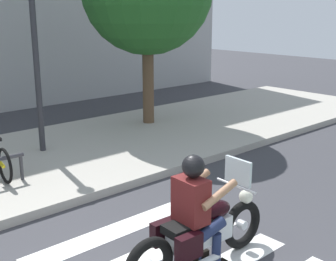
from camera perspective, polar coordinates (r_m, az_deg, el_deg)
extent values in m
cube|color=white|center=(5.96, -1.68, -15.03)|extent=(2.80, 0.40, 0.01)
cube|color=white|center=(6.52, -6.34, -12.32)|extent=(2.80, 0.40, 0.01)
torus|color=black|center=(5.99, 9.31, -11.62)|extent=(0.65, 0.14, 0.65)
cylinder|color=silver|center=(5.99, 9.31, -11.62)|extent=(0.12, 0.10, 0.12)
cube|color=silver|center=(5.44, 4.03, -12.69)|extent=(0.83, 0.31, 0.28)
ellipsoid|color=black|center=(5.47, 5.66, -9.98)|extent=(0.53, 0.30, 0.22)
cube|color=black|center=(5.25, 2.39, -11.93)|extent=(0.57, 0.30, 0.10)
cube|color=black|center=(5.35, -0.58, -12.67)|extent=(0.32, 0.13, 0.28)
cube|color=black|center=(5.06, 2.66, -14.45)|extent=(0.32, 0.13, 0.28)
cylinder|color=silver|center=(5.65, 8.55, -6.89)|extent=(0.06, 0.62, 0.03)
sphere|color=white|center=(5.87, 9.79, -8.22)|extent=(0.18, 0.18, 0.18)
cube|color=silver|center=(5.61, 8.83, -5.11)|extent=(0.06, 0.40, 0.32)
cube|color=#591919|center=(5.15, 2.89, -8.77)|extent=(0.28, 0.41, 0.52)
sphere|color=black|center=(5.02, 3.21, -4.50)|extent=(0.26, 0.26, 0.26)
cylinder|color=#9E7051|center=(5.41, 3.14, -6.66)|extent=(0.52, 0.11, 0.26)
cylinder|color=#9E7051|center=(5.12, 6.50, -8.03)|extent=(0.52, 0.11, 0.26)
cylinder|color=#1E284C|center=(5.50, 2.88, -11.28)|extent=(0.45, 0.16, 0.24)
cylinder|color=#1E284C|center=(5.72, 3.75, -13.77)|extent=(0.11, 0.11, 0.47)
cube|color=black|center=(5.84, 4.01, -15.33)|extent=(0.24, 0.11, 0.08)
cylinder|color=#1E284C|center=(5.30, 5.26, -12.43)|extent=(0.45, 0.16, 0.24)
cylinder|color=#1E284C|center=(5.52, 6.10, -14.96)|extent=(0.11, 0.11, 0.47)
torus|color=black|center=(8.03, -19.87, -4.20)|extent=(0.08, 0.62, 0.62)
cylinder|color=#333338|center=(8.15, -17.99, -4.43)|extent=(0.06, 0.06, 0.45)
cylinder|color=#2D2D33|center=(9.42, -16.18, 7.14)|extent=(0.12, 0.12, 3.58)
cylinder|color=brown|center=(11.55, -2.51, 6.02)|extent=(0.29, 0.29, 2.36)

